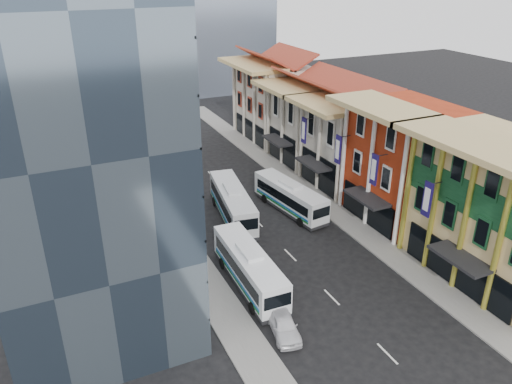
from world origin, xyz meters
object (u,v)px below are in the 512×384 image
shophouse_tan (503,213)px  bus_right (290,197)px  bus_left_near (249,267)px  sedan_left (283,324)px  bus_left_far (233,203)px  office_tower (65,105)px

shophouse_tan → bus_right: size_ratio=1.34×
shophouse_tan → bus_left_near: shophouse_tan is taller
bus_left_near → sedan_left: 6.49m
shophouse_tan → bus_right: (-9.76, 17.95, -4.33)m
bus_left_far → bus_right: 6.32m
bus_right → bus_left_near: bearing=-139.9°
office_tower → sedan_left: (11.50, -13.07, -14.24)m
bus_left_near → bus_right: size_ratio=1.03×
shophouse_tan → bus_left_far: 25.15m
bus_left_near → bus_left_far: (3.30, 11.60, 0.07)m
bus_left_far → bus_right: (6.24, -0.99, -0.13)m
bus_left_far → bus_right: size_ratio=1.08×
bus_left_far → bus_right: bus_left_far is taller
shophouse_tan → bus_left_near: bearing=159.2°
bus_right → bus_left_far: bearing=163.1°
shophouse_tan → bus_left_far: shophouse_tan is taller
bus_right → shophouse_tan: bearing=-69.4°
bus_right → sedan_left: (-9.74, -17.03, -0.92)m
bus_right → sedan_left: bearing=-127.7°
shophouse_tan → bus_left_near: (-19.30, 7.34, -4.27)m
office_tower → bus_right: 25.38m
shophouse_tan → bus_right: bearing=118.5°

